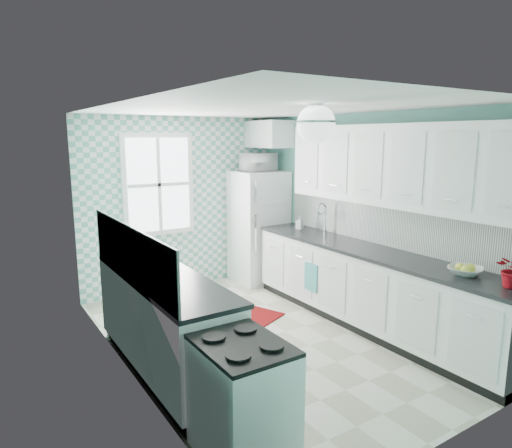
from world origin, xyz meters
TOP-DOWN VIEW (x-y plane):
  - floor at (0.00, 0.00)m, footprint 3.00×4.40m
  - ceiling at (0.00, 0.00)m, footprint 3.00×4.40m
  - wall_back at (0.00, 2.21)m, footprint 3.00×0.02m
  - wall_front at (0.00, -2.21)m, footprint 3.00×0.02m
  - wall_left at (-1.51, 0.00)m, footprint 0.02×4.40m
  - wall_right at (1.51, 0.00)m, footprint 0.02×4.40m
  - accent_wall at (0.00, 2.19)m, footprint 3.00×0.01m
  - window at (-0.35, 2.16)m, footprint 1.04×0.05m
  - backsplash_right at (1.49, -0.40)m, footprint 0.02×3.60m
  - backsplash_left at (-1.49, -0.07)m, footprint 0.02×2.15m
  - upper_cabinets_right at (1.33, -0.60)m, footprint 0.33×3.20m
  - upper_cabinet_fridge at (1.30, 1.83)m, footprint 0.40×0.74m
  - ceiling_light at (0.00, -0.80)m, footprint 0.34×0.34m
  - base_cabinets_right at (1.20, -0.40)m, footprint 0.60×3.60m
  - countertop_right at (1.19, -0.40)m, footprint 0.63×3.60m
  - base_cabinets_left at (-1.20, -0.07)m, footprint 0.60×2.15m
  - countertop_left at (-1.19, -0.07)m, footprint 0.63×2.15m
  - fridge at (1.11, 1.82)m, footprint 0.74×0.74m
  - stove at (-1.20, -1.51)m, footprint 0.55×0.69m
  - sink at (1.20, 0.59)m, footprint 0.50×0.42m
  - rug at (0.16, 0.70)m, footprint 0.89×1.03m
  - dish_towel at (0.89, 0.28)m, footprint 0.02×0.24m
  - fruit_bowl at (1.20, -1.58)m, footprint 0.40×0.40m
  - soap_bottle at (1.25, 0.98)m, footprint 0.11×0.11m
  - microwave at (1.11, 1.82)m, footprint 0.49×0.34m

SIDE VIEW (x-z plane):
  - floor at x=0.00m, z-range -0.02..0.00m
  - rug at x=0.16m, z-range 0.00..0.01m
  - stove at x=-1.20m, z-range 0.02..0.85m
  - base_cabinets_right at x=1.20m, z-range 0.00..0.90m
  - base_cabinets_left at x=-1.20m, z-range 0.00..0.90m
  - dish_towel at x=0.89m, z-range 0.30..0.66m
  - fridge at x=1.11m, z-range 0.00..1.70m
  - countertop_right at x=1.19m, z-range 0.90..0.94m
  - countertop_left at x=-1.19m, z-range 0.90..0.94m
  - sink at x=1.20m, z-range 0.66..1.20m
  - fruit_bowl at x=1.20m, z-range 0.94..1.02m
  - soap_bottle at x=1.25m, z-range 0.94..1.12m
  - backsplash_right at x=1.49m, z-range 0.94..1.45m
  - backsplash_left at x=-1.49m, z-range 0.94..1.45m
  - wall_back at x=0.00m, z-range 0.00..2.50m
  - wall_front at x=0.00m, z-range 0.00..2.50m
  - wall_left at x=-1.51m, z-range 0.00..2.50m
  - wall_right at x=1.51m, z-range 0.00..2.50m
  - accent_wall at x=0.00m, z-range 0.00..2.50m
  - window at x=-0.35m, z-range 0.83..2.27m
  - microwave at x=1.11m, z-range 1.70..1.97m
  - upper_cabinets_right at x=1.33m, z-range 1.45..2.35m
  - upper_cabinet_fridge at x=1.30m, z-range 2.05..2.45m
  - ceiling_light at x=0.00m, z-range 2.15..2.50m
  - ceiling at x=0.00m, z-range 2.50..2.52m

